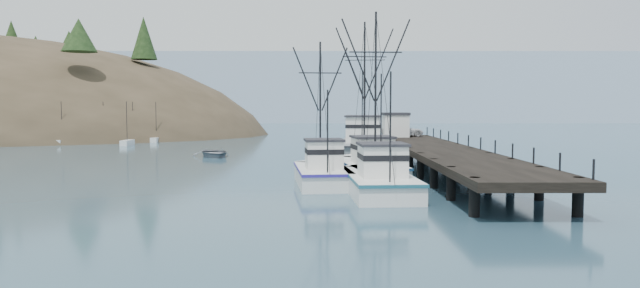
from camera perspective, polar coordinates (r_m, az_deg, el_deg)
The scene contains 12 objects.
ground at distance 32.90m, azimuth -6.46°, elevation -5.92°, with size 400.00×400.00×0.00m, color #28475A.
pier at distance 49.49m, azimuth 11.97°, elevation -0.73°, with size 6.00×44.00×2.00m.
distant_ridge at distance 202.41m, azimuth 1.64°, elevation 2.25°, with size 360.00×40.00×26.00m, color #9EB2C6.
distant_ridge_far at distance 221.63m, azimuth -11.53°, elevation 2.31°, with size 180.00×25.00×18.00m, color silver.
moored_sailboats at distance 93.88m, azimuth -21.78°, elevation 0.36°, with size 19.07×20.49×6.35m.
trawler_near at distance 36.72m, azimuth 5.79°, elevation -3.60°, with size 4.51×11.96×12.00m.
trawler_mid at distance 40.62m, azimuth 0.16°, elevation -2.87°, with size 4.39×10.55×10.51m.
trawler_far at distance 44.83m, azimuth 4.74°, elevation -2.25°, with size 5.38×12.51×12.55m.
work_vessel at distance 60.53m, azimuth 4.42°, elevation -0.29°, with size 6.47×16.65×13.72m.
pier_shed at distance 66.31m, azimuth 7.56°, elevation 1.95°, with size 3.00×3.20×2.80m.
pickup_truck at distance 67.02m, azimuth 8.30°, elevation 1.32°, with size 2.24×4.85×1.35m, color silver.
motorboat at distance 63.58m, azimuth -10.54°, elevation -1.25°, with size 4.08×5.71×1.18m, color slate.
Camera 1 is at (3.58, -32.23, 5.55)m, focal length 32.00 mm.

